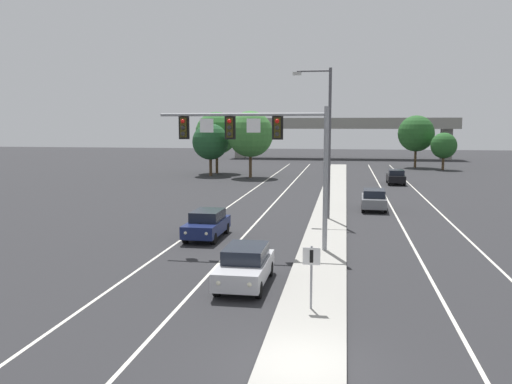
# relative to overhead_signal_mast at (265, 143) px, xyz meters

# --- Properties ---
(ground_plane) EXTENTS (260.00, 260.00, 0.00)m
(ground_plane) POSITION_rel_overhead_signal_mast_xyz_m (2.96, -13.21, -5.54)
(ground_plane) COLOR #28282B
(median_island) EXTENTS (2.40, 110.00, 0.15)m
(median_island) POSITION_rel_overhead_signal_mast_xyz_m (2.96, 4.79, -5.46)
(median_island) COLOR #9E9B93
(median_island) RESTS_ON ground
(lane_stripe_oncoming_center) EXTENTS (0.14, 100.00, 0.01)m
(lane_stripe_oncoming_center) POSITION_rel_overhead_signal_mast_xyz_m (-1.74, 11.79, -5.53)
(lane_stripe_oncoming_center) COLOR silver
(lane_stripe_oncoming_center) RESTS_ON ground
(lane_stripe_receding_center) EXTENTS (0.14, 100.00, 0.01)m
(lane_stripe_receding_center) POSITION_rel_overhead_signal_mast_xyz_m (7.66, 11.79, -5.53)
(lane_stripe_receding_center) COLOR silver
(lane_stripe_receding_center) RESTS_ON ground
(edge_stripe_left) EXTENTS (0.14, 100.00, 0.01)m
(edge_stripe_left) POSITION_rel_overhead_signal_mast_xyz_m (-5.04, 11.79, -5.53)
(edge_stripe_left) COLOR silver
(edge_stripe_left) RESTS_ON ground
(edge_stripe_right) EXTENTS (0.14, 100.00, 0.01)m
(edge_stripe_right) POSITION_rel_overhead_signal_mast_xyz_m (10.96, 11.79, -5.53)
(edge_stripe_right) COLOR silver
(edge_stripe_right) RESTS_ON ground
(overhead_signal_mast) EXTENTS (8.62, 0.44, 7.20)m
(overhead_signal_mast) POSITION_rel_overhead_signal_mast_xyz_m (0.00, 0.00, 0.00)
(overhead_signal_mast) COLOR gray
(overhead_signal_mast) RESTS_ON median_island
(median_sign_post) EXTENTS (0.60, 0.10, 2.20)m
(median_sign_post) POSITION_rel_overhead_signal_mast_xyz_m (2.94, -8.93, -3.95)
(median_sign_post) COLOR gray
(median_sign_post) RESTS_ON median_island
(street_lamp_median) EXTENTS (2.58, 0.28, 10.00)m
(street_lamp_median) POSITION_rel_overhead_signal_mast_xyz_m (2.71, 9.45, 0.26)
(street_lamp_median) COLOR #4C4C51
(street_lamp_median) RESTS_ON median_island
(car_oncoming_silver) EXTENTS (1.82, 4.47, 1.58)m
(car_oncoming_silver) POSITION_rel_overhead_signal_mast_xyz_m (0.12, -6.12, -4.72)
(car_oncoming_silver) COLOR #B7B7BC
(car_oncoming_silver) RESTS_ON ground
(car_oncoming_navy) EXTENTS (1.87, 4.49, 1.58)m
(car_oncoming_navy) POSITION_rel_overhead_signal_mast_xyz_m (-3.72, 2.54, -4.72)
(car_oncoming_navy) COLOR #141E4C
(car_oncoming_navy) RESTS_ON ground
(car_receding_grey) EXTENTS (1.93, 4.51, 1.58)m
(car_receding_grey) POSITION_rel_overhead_signal_mast_xyz_m (6.21, 14.61, -4.72)
(car_receding_grey) COLOR slate
(car_receding_grey) RESTS_ON ground
(car_receding_black) EXTENTS (1.85, 4.48, 1.58)m
(car_receding_black) POSITION_rel_overhead_signal_mast_xyz_m (9.46, 33.27, -4.72)
(car_receding_black) COLOR black
(car_receding_black) RESTS_ON ground
(overpass_bridge) EXTENTS (42.40, 6.40, 7.65)m
(overpass_bridge) POSITION_rel_overhead_signal_mast_xyz_m (2.96, 76.71, 0.24)
(overpass_bridge) COLOR gray
(overpass_bridge) RESTS_ON ground
(tree_far_left_b) EXTENTS (4.55, 4.55, 6.58)m
(tree_far_left_b) POSITION_rel_overhead_signal_mast_xyz_m (-12.78, 39.35, -1.24)
(tree_far_left_b) COLOR #4C3823
(tree_far_left_b) RESTS_ON ground
(tree_far_right_b) EXTENTS (5.39, 5.39, 7.80)m
(tree_far_right_b) POSITION_rel_overhead_signal_mast_xyz_m (14.36, 57.11, -0.44)
(tree_far_right_b) COLOR #4C3823
(tree_far_right_b) RESTS_ON ground
(tree_far_right_a) EXTENTS (3.67, 3.67, 5.31)m
(tree_far_right_a) POSITION_rel_overhead_signal_mast_xyz_m (17.75, 53.37, -2.07)
(tree_far_right_a) COLOR #4C3823
(tree_far_right_a) RESTS_ON ground
(tree_far_left_a) EXTENTS (5.60, 5.60, 8.10)m
(tree_far_left_a) POSITION_rel_overhead_signal_mast_xyz_m (-12.84, 42.99, -0.25)
(tree_far_left_a) COLOR #4C3823
(tree_far_left_a) RESTS_ON ground
(tree_far_left_c) EXTENTS (5.59, 5.59, 8.09)m
(tree_far_left_c) POSITION_rel_overhead_signal_mast_xyz_m (-7.43, 37.97, -0.25)
(tree_far_left_c) COLOR #4C3823
(tree_far_left_c) RESTS_ON ground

